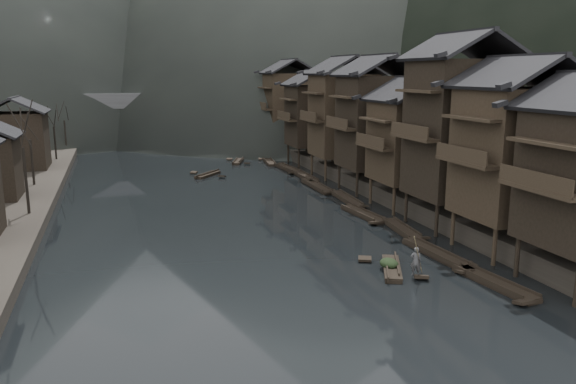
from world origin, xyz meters
name	(u,v)px	position (x,y,z in m)	size (l,w,h in m)	color
water	(272,270)	(0.00, 0.00, 0.00)	(300.00, 300.00, 0.00)	black
right_bank	(426,152)	(35.00, 40.00, 0.90)	(40.00, 200.00, 1.80)	#2D2823
stilt_houses	(383,109)	(17.28, 19.49, 8.81)	(9.00, 67.60, 15.89)	black
bare_trees	(18,144)	(-17.00, 18.64, 6.62)	(3.97, 74.62, 7.93)	black
moored_sampans	(318,186)	(11.99, 24.03, 0.20)	(2.79, 68.37, 0.47)	black
midriver_boats	(220,161)	(4.90, 44.98, 0.20)	(9.12, 26.24, 0.44)	black
stone_bridge	(166,114)	(0.00, 72.00, 5.11)	(40.00, 6.00, 9.00)	#4C4C4F
hero_sampan	(392,268)	(7.33, -2.33, 0.20)	(2.92, 5.02, 0.44)	black
cargo_heap	(389,258)	(7.23, -2.11, 0.78)	(1.13, 1.48, 0.68)	black
boatman	(416,257)	(8.07, -3.96, 1.34)	(0.66, 0.43, 1.82)	#4C4C4E
bamboo_pole	(421,215)	(8.27, -3.96, 4.03)	(0.06, 0.06, 4.58)	#8C7A51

